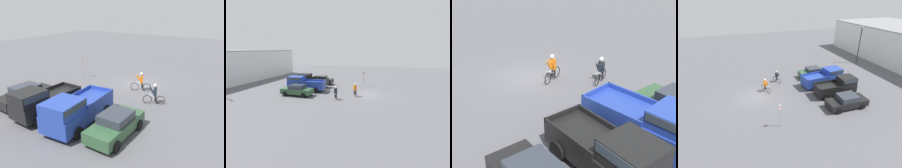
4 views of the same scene
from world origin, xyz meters
TOP-DOWN VIEW (x-y plane):
  - ground_plane at (0.00, 0.00)m, footprint 80.00×80.00m
  - pickup_truck_0 at (-0.26, 9.41)m, footprint 2.62×5.61m
  - pickup_truck_1 at (2.59, 9.68)m, footprint 2.25×4.99m
  - cyclist_0 at (-1.00, 1.46)m, footprint 1.73×0.76m
  - cyclist_1 at (-3.16, 3.54)m, footprint 1.64×0.73m

SIDE VIEW (x-z plane):
  - ground_plane at x=0.00m, z-range 0.00..0.00m
  - cyclist_1 at x=-3.16m, z-range 0.01..1.71m
  - cyclist_0 at x=-1.00m, z-range 0.01..1.77m
  - pickup_truck_0 at x=-0.26m, z-range 0.03..2.19m
  - pickup_truck_1 at x=2.59m, z-range 0.04..2.20m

